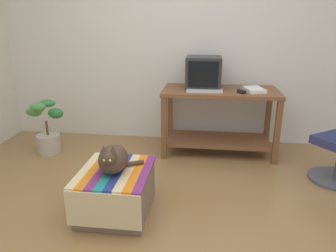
% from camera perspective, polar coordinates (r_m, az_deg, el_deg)
% --- Properties ---
extents(ground_plane, '(14.00, 14.00, 0.00)m').
position_cam_1_polar(ground_plane, '(2.54, -1.00, -18.13)').
color(ground_plane, olive).
extents(back_wall, '(8.00, 0.10, 2.60)m').
position_cam_1_polar(back_wall, '(4.09, 3.14, 15.38)').
color(back_wall, silver).
rests_on(back_wall, ground_plane).
extents(desk, '(1.32, 0.66, 0.77)m').
position_cam_1_polar(desk, '(3.75, 9.31, 2.89)').
color(desk, brown).
rests_on(desk, ground_plane).
extents(tv_monitor, '(0.40, 0.41, 0.37)m').
position_cam_1_polar(tv_monitor, '(3.73, 6.48, 9.57)').
color(tv_monitor, '#28282B').
rests_on(tv_monitor, desk).
extents(keyboard, '(0.41, 0.17, 0.02)m').
position_cam_1_polar(keyboard, '(3.55, 6.61, 6.40)').
color(keyboard, beige).
rests_on(keyboard, desk).
extents(book, '(0.25, 0.32, 0.04)m').
position_cam_1_polar(book, '(3.68, 15.39, 6.40)').
color(book, white).
rests_on(book, desk).
extents(ottoman_with_blanket, '(0.57, 0.68, 0.37)m').
position_cam_1_polar(ottoman_with_blanket, '(2.67, -9.41, -11.55)').
color(ottoman_with_blanket, '#7A664C').
rests_on(ottoman_with_blanket, ground_plane).
extents(cat, '(0.34, 0.37, 0.27)m').
position_cam_1_polar(cat, '(2.52, -9.96, -5.89)').
color(cat, '#473323').
rests_on(cat, ottoman_with_blanket).
extents(potted_plant, '(0.43, 0.42, 0.66)m').
position_cam_1_polar(potted_plant, '(4.01, -21.07, -0.84)').
color(potted_plant, '#B7A893').
rests_on(potted_plant, ground_plane).
extents(stapler, '(0.10, 0.11, 0.04)m').
position_cam_1_polar(stapler, '(3.53, 13.21, 6.11)').
color(stapler, black).
rests_on(stapler, desk).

